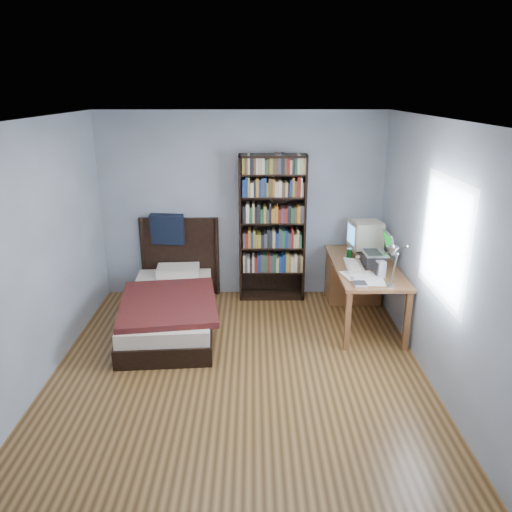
# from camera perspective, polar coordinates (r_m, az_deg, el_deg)

# --- Properties ---
(room) EXTENTS (4.20, 4.24, 2.50)m
(room) POSITION_cam_1_polar(r_m,az_deg,el_deg) (4.72, -1.81, 0.04)
(room) COLOR #4C3116
(room) RESTS_ON ground
(desk) EXTENTS (0.75, 1.62, 0.73)m
(desk) POSITION_cam_1_polar(r_m,az_deg,el_deg) (6.69, 11.36, -2.22)
(desk) COLOR brown
(desk) RESTS_ON floor
(crt_monitor) EXTENTS (0.42, 0.39, 0.43)m
(crt_monitor) POSITION_cam_1_polar(r_m,az_deg,el_deg) (6.54, 12.34, 2.36)
(crt_monitor) COLOR beige
(crt_monitor) RESTS_ON desk
(laptop) EXTENTS (0.35, 0.36, 0.43)m
(laptop) POSITION_cam_1_polar(r_m,az_deg,el_deg) (6.11, 13.50, -0.11)
(laptop) COLOR #2D2D30
(laptop) RESTS_ON desk
(desk_lamp) EXTENTS (0.23, 0.51, 0.60)m
(desk_lamp) POSITION_cam_1_polar(r_m,az_deg,el_deg) (5.03, 15.35, 0.10)
(desk_lamp) COLOR #99999E
(desk_lamp) RESTS_ON desk
(keyboard) EXTENTS (0.22, 0.51, 0.05)m
(keyboard) POSITION_cam_1_polar(r_m,az_deg,el_deg) (6.05, 11.12, -1.13)
(keyboard) COLOR #B6AA98
(keyboard) RESTS_ON desk
(speaker) EXTENTS (0.11, 0.11, 0.18)m
(speaker) POSITION_cam_1_polar(r_m,az_deg,el_deg) (5.80, 14.08, -1.45)
(speaker) COLOR #979699
(speaker) RESTS_ON desk
(soda_can) EXTENTS (0.07, 0.07, 0.12)m
(soda_can) POSITION_cam_1_polar(r_m,az_deg,el_deg) (6.37, 10.60, 0.31)
(soda_can) COLOR #093707
(soda_can) RESTS_ON desk
(mouse) EXTENTS (0.06, 0.11, 0.04)m
(mouse) POSITION_cam_1_polar(r_m,az_deg,el_deg) (6.38, 11.56, -0.10)
(mouse) COLOR silver
(mouse) RESTS_ON desk
(phone_silver) EXTENTS (0.09, 0.10, 0.02)m
(phone_silver) POSITION_cam_1_polar(r_m,az_deg,el_deg) (5.83, 10.54, -1.92)
(phone_silver) COLOR silver
(phone_silver) RESTS_ON desk
(phone_grey) EXTENTS (0.05, 0.08, 0.02)m
(phone_grey) POSITION_cam_1_polar(r_m,az_deg,el_deg) (5.68, 10.91, -2.51)
(phone_grey) COLOR #979699
(phone_grey) RESTS_ON desk
(external_drive) EXTENTS (0.13, 0.13, 0.03)m
(external_drive) POSITION_cam_1_polar(r_m,az_deg,el_deg) (5.52, 11.81, -3.16)
(external_drive) COLOR #979699
(external_drive) RESTS_ON desk
(bookshelf) EXTENTS (0.88, 0.30, 1.96)m
(bookshelf) POSITION_cam_1_polar(r_m,az_deg,el_deg) (6.65, 1.86, 3.17)
(bookshelf) COLOR black
(bookshelf) RESTS_ON floor
(bed) EXTENTS (1.25, 2.13, 1.16)m
(bed) POSITION_cam_1_polar(r_m,az_deg,el_deg) (6.22, -9.68, -5.37)
(bed) COLOR black
(bed) RESTS_ON floor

